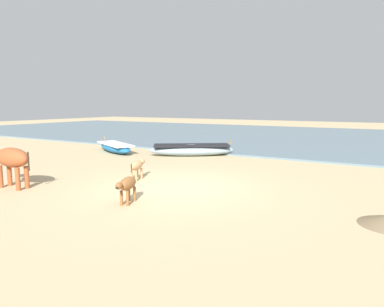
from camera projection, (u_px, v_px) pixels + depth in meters
ground at (172, 188)px, 8.97m from camera, size 80.00×80.00×0.00m
sea_water at (306, 137)px, 22.64m from camera, size 60.00×20.00×0.08m
fishing_boat_0 at (192, 150)px, 14.60m from camera, size 3.59×2.89×0.69m
fishing_boat_2 at (115, 147)px, 15.67m from camera, size 3.13×2.14×0.62m
cow_adult_rust at (11, 159)px, 8.88m from camera, size 1.67×0.56×1.08m
calf_near_brown at (127, 185)px, 7.48m from camera, size 0.45×0.91×0.60m
calf_far_tan at (137, 166)px, 9.90m from camera, size 0.40×0.87×0.58m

